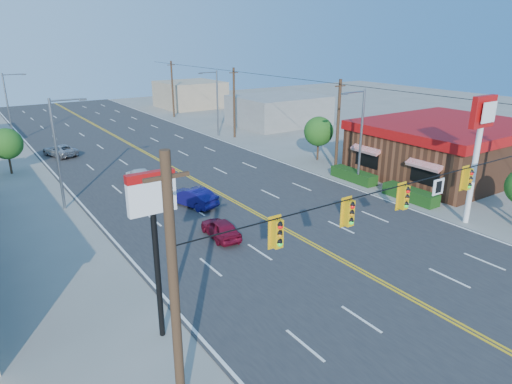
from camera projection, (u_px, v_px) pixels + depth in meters
ground at (408, 298)px, 22.05m from camera, size 160.00×160.00×0.00m
road at (210, 188)px, 37.71m from camera, size 20.00×120.00×0.06m
signal_span at (418, 204)px, 20.39m from camera, size 24.32×0.34×9.00m
kfc at (445, 148)px, 41.20m from camera, size 16.30×12.40×4.70m
kfc_pylon at (479, 135)px, 29.03m from camera, size 2.20×0.36×8.50m
pizza_hut_sign at (154, 222)px, 17.68m from camera, size 1.90×0.30×6.85m
streetlight_se at (360, 132)px, 37.26m from camera, size 2.55×0.25×8.00m
streetlight_ne at (216, 100)px, 56.06m from camera, size 2.55×0.25×8.00m
streetlight_sw at (59, 148)px, 32.10m from camera, size 2.55×0.25×8.00m
streetlight_nw at (9, 104)px, 52.47m from camera, size 2.55×0.25×8.00m
utility_pole_near at (338, 127)px, 41.24m from camera, size 0.28×0.28×8.40m
utility_pole_mid at (234, 103)px, 55.34m from camera, size 0.28×0.28×8.40m
utility_pole_far at (173, 89)px, 69.44m from camera, size 0.28×0.28×8.40m
tree_kfc_rear at (319, 131)px, 45.47m from camera, size 2.94×2.94×4.41m
tree_west at (6, 144)px, 40.90m from camera, size 2.80×2.80×4.20m
bld_east_mid at (279, 110)px, 64.37m from camera, size 12.00×10.00×4.00m
bld_east_far at (190, 94)px, 79.96m from camera, size 10.00×10.00×4.40m
car_magenta at (221, 229)px, 28.33m from camera, size 1.77×3.73×1.23m
car_blue at (192, 198)px, 33.61m from camera, size 2.67×4.42×1.37m
car_white at (140, 177)px, 38.65m from camera, size 2.46×4.71×1.30m
car_silver at (60, 151)px, 47.51m from camera, size 3.26×4.80×1.22m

